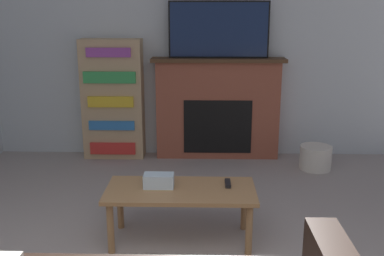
{
  "coord_description": "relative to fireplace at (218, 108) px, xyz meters",
  "views": [
    {
      "loc": [
        0.17,
        -0.92,
        1.7
      ],
      "look_at": [
        0.09,
        2.59,
        0.75
      ],
      "focal_mm": 42.0,
      "sensor_mm": 36.0,
      "label": 1
    }
  ],
  "objects": [
    {
      "name": "remote_control",
      "position": [
        0.02,
        -1.9,
        -0.15
      ],
      "size": [
        0.04,
        0.15,
        0.02
      ],
      "color": "black",
      "rests_on": "coffee_table"
    },
    {
      "name": "tv",
      "position": [
        -0.0,
        -0.02,
        0.88
      ],
      "size": [
        1.1,
        0.03,
        0.62
      ],
      "color": "black",
      "rests_on": "fireplace"
    },
    {
      "name": "bookshelf",
      "position": [
        -1.2,
        -0.02,
        0.1
      ],
      "size": [
        0.69,
        0.29,
        1.36
      ],
      "color": "tan",
      "rests_on": "ground_plane"
    },
    {
      "name": "wall_back",
      "position": [
        -0.35,
        0.14,
        0.77
      ],
      "size": [
        5.5,
        0.06,
        2.7
      ],
      "color": "silver",
      "rests_on": "ground_plane"
    },
    {
      "name": "coffee_table",
      "position": [
        -0.33,
        -1.99,
        -0.22
      ],
      "size": [
        1.09,
        0.5,
        0.42
      ],
      "color": "#A87A4C",
      "rests_on": "ground_plane"
    },
    {
      "name": "storage_basket",
      "position": [
        1.05,
        -0.41,
        -0.45
      ],
      "size": [
        0.34,
        0.34,
        0.26
      ],
      "color": "silver",
      "rests_on": "ground_plane"
    },
    {
      "name": "fireplace",
      "position": [
        0.0,
        0.0,
        0.0
      ],
      "size": [
        1.5,
        0.28,
        1.15
      ],
      "color": "brown",
      "rests_on": "ground_plane"
    },
    {
      "name": "tissue_box",
      "position": [
        -0.49,
        -1.96,
        -0.12
      ],
      "size": [
        0.22,
        0.12,
        0.1
      ],
      "color": "silver",
      "rests_on": "coffee_table"
    }
  ]
}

